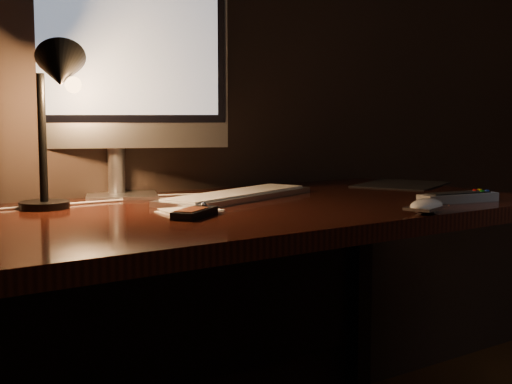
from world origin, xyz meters
TOP-DOWN VIEW (x-y plane):
  - desk at (0.00, 1.93)m, footprint 1.60×0.75m
  - monitor at (-0.10, 2.18)m, footprint 0.51×0.26m
  - keyboard at (0.11, 1.98)m, footprint 0.51×0.29m
  - mousepad at (0.73, 1.98)m, footprint 0.35×0.32m
  - mouse at (0.30, 1.52)m, footprint 0.13×0.09m
  - media_remote at (-0.14, 1.76)m, footprint 0.14×0.12m
  - tv_remote at (0.52, 1.60)m, footprint 0.22×0.09m
  - papers at (-0.11, 1.84)m, footprint 0.13×0.09m
  - desk_lamp at (-0.32, 2.04)m, footprint 0.17×0.19m
  - cable at (-0.14, 2.11)m, footprint 0.60×0.14m

SIDE VIEW (x-z plane):
  - desk at x=0.00m, z-range 0.25..1.00m
  - mousepad at x=0.73m, z-range 0.75..0.75m
  - cable at x=-0.14m, z-range 0.75..0.76m
  - papers at x=-0.11m, z-range 0.75..0.76m
  - keyboard at x=0.11m, z-range 0.75..0.77m
  - media_remote at x=-0.14m, z-range 0.75..0.77m
  - mouse at x=0.30m, z-range 0.75..0.77m
  - tv_remote at x=0.52m, z-range 0.75..0.78m
  - desk_lamp at x=-0.32m, z-range 0.82..1.20m
  - monitor at x=-0.10m, z-range 0.80..1.38m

